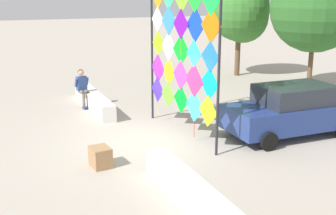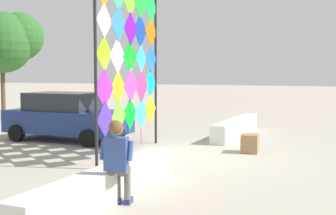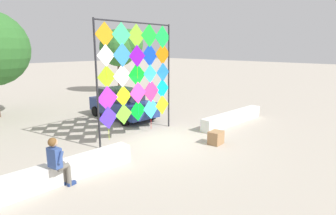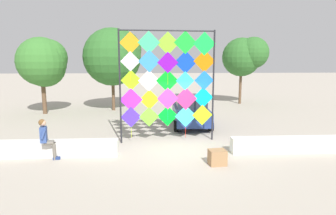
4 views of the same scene
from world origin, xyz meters
TOP-DOWN VIEW (x-y plane):
  - ground at (0.00, 0.00)m, footprint 120.00×120.00m
  - plaza_ledge_left at (-4.23, -0.33)m, footprint 4.35×0.48m
  - plaza_ledge_right at (4.23, -0.33)m, footprint 4.35×0.48m
  - kite_display_rack at (-0.16, 1.33)m, footprint 3.91×0.38m
  - seated_vendor at (-4.40, -0.67)m, footprint 0.65×0.55m
  - parked_car at (1.15, 4.31)m, footprint 1.91×3.90m
  - cardboard_box_large at (1.28, -1.48)m, footprint 0.59×0.49m
  - tree_broadleaf at (6.14, 11.18)m, footprint 3.31×3.03m

SIDE VIEW (x-z plane):
  - ground at x=0.00m, z-range 0.00..0.00m
  - cardboard_box_large at x=1.28m, z-range 0.00..0.50m
  - plaza_ledge_left at x=-4.23m, z-range 0.00..0.57m
  - plaza_ledge_right at x=4.23m, z-range 0.00..0.57m
  - parked_car at x=1.15m, z-range 0.01..1.52m
  - seated_vendor at x=-4.40m, z-range 0.12..1.53m
  - kite_display_rack at x=-0.16m, z-range 0.34..4.89m
  - tree_broadleaf at x=6.14m, z-range 1.17..6.17m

